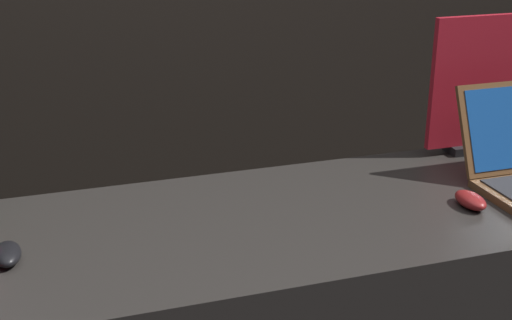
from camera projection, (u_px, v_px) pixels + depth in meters
name	position (u px, v px, depth m)	size (l,w,h in m)	color
mouse_front	(7.00, 254.00, 1.47)	(0.06, 0.10, 0.03)	black
mouse_back	(470.00, 200.00, 1.72)	(0.06, 0.10, 0.03)	maroon
promo_stand_back	(484.00, 88.00, 2.03)	(0.34, 0.07, 0.40)	black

